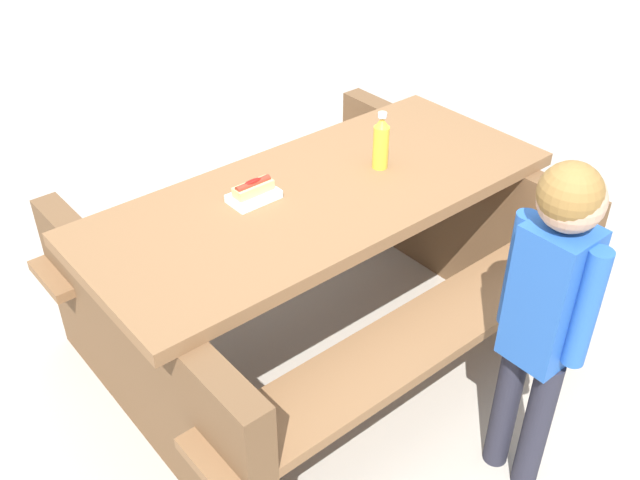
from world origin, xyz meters
The scene contains 5 objects.
ground_plane centered at (0.00, 0.00, 0.00)m, with size 30.00×30.00×0.00m, color #ADA599.
picnic_table centered at (0.00, 0.00, 0.44)m, with size 2.10×1.82×0.75m.
soda_bottle centered at (-0.28, -0.06, 0.86)m, with size 0.06×0.06×0.23m.
hotdog_tray centered at (0.25, -0.03, 0.78)m, with size 0.20×0.15×0.08m.
child_in_coat centered at (-0.33, 0.87, 0.78)m, with size 0.22×0.29×1.22m.
Camera 1 is at (0.94, 2.06, 2.10)m, focal length 40.11 mm.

